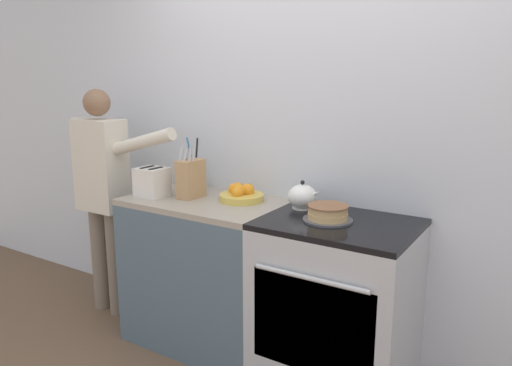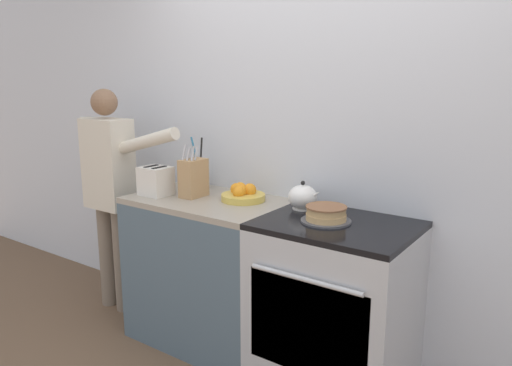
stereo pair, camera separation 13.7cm
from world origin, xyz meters
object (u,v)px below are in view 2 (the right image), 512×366
object	(u,v)px
layer_cake	(326,214)
utensil_crock	(198,176)
toaster	(156,181)
person_baker	(110,182)
knife_block	(193,178)
fruit_bowl	(242,194)
tea_kettle	(303,197)
stove_range	(334,307)

from	to	relation	value
layer_cake	utensil_crock	xyz separation A→B (m)	(-1.04, 0.20, 0.04)
toaster	person_baker	size ratio (longest dim) A/B	0.12
knife_block	fruit_bowl	world-z (taller)	knife_block
tea_kettle	utensil_crock	bearing A→B (deg)	176.25
utensil_crock	person_baker	xyz separation A→B (m)	(-0.60, -0.24, -0.07)
utensil_crock	toaster	size ratio (longest dim) A/B	1.76
layer_cake	tea_kettle	xyz separation A→B (m)	(-0.22, 0.14, 0.03)
layer_cake	knife_block	distance (m)	0.91
stove_range	tea_kettle	world-z (taller)	tea_kettle
toaster	layer_cake	bearing A→B (deg)	4.86
stove_range	knife_block	distance (m)	1.12
tea_kettle	toaster	xyz separation A→B (m)	(-0.91, -0.24, 0.02)
knife_block	fruit_bowl	distance (m)	0.32
tea_kettle	fruit_bowl	xyz separation A→B (m)	(-0.39, -0.03, -0.03)
utensil_crock	fruit_bowl	size ratio (longest dim) A/B	1.31
tea_kettle	stove_range	bearing A→B (deg)	-25.30
fruit_bowl	stove_range	bearing A→B (deg)	-8.21
stove_range	utensil_crock	distance (m)	1.24
utensil_crock	fruit_bowl	distance (m)	0.44
tea_kettle	person_baker	world-z (taller)	person_baker
stove_range	fruit_bowl	size ratio (longest dim) A/B	3.52
stove_range	person_baker	xyz separation A→B (m)	(-1.70, -0.05, 0.47)
utensil_crock	stove_range	bearing A→B (deg)	-9.49
knife_block	fruit_bowl	bearing A→B (deg)	19.25
person_baker	layer_cake	bearing A→B (deg)	8.46
stove_range	person_baker	world-z (taller)	person_baker
tea_kettle	utensil_crock	xyz separation A→B (m)	(-0.82, 0.05, 0.01)
layer_cake	knife_block	bearing A→B (deg)	179.48
tea_kettle	person_baker	xyz separation A→B (m)	(-1.42, -0.18, -0.06)
utensil_crock	person_baker	bearing A→B (deg)	-158.47
stove_range	person_baker	size ratio (longest dim) A/B	0.59
layer_cake	knife_block	size ratio (longest dim) A/B	0.80
fruit_bowl	utensil_crock	bearing A→B (deg)	168.55
utensil_crock	fruit_bowl	world-z (taller)	utensil_crock
stove_range	layer_cake	xyz separation A→B (m)	(-0.05, -0.02, 0.50)
knife_block	person_baker	xyz separation A→B (m)	(-0.73, -0.05, -0.11)
fruit_bowl	toaster	world-z (taller)	toaster
tea_kettle	person_baker	size ratio (longest dim) A/B	0.13
tea_kettle	knife_block	xyz separation A→B (m)	(-0.69, -0.14, 0.05)
toaster	stove_range	bearing A→B (deg)	5.36
stove_range	toaster	bearing A→B (deg)	-174.64
toaster	fruit_bowl	bearing A→B (deg)	21.96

